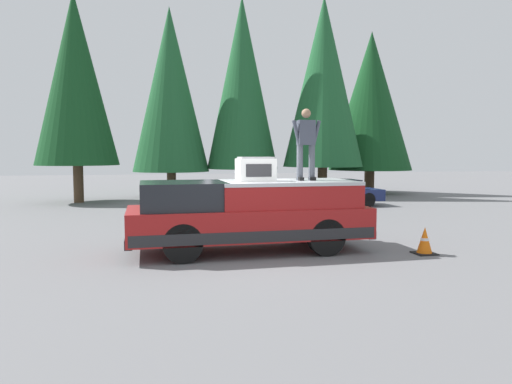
# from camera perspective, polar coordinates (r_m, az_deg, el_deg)

# --- Properties ---
(ground_plane) EXTENTS (90.00, 90.00, 0.00)m
(ground_plane) POSITION_cam_1_polar(r_m,az_deg,el_deg) (10.76, -1.34, -7.60)
(ground_plane) COLOR slate
(pickup_truck) EXTENTS (2.01, 5.54, 1.65)m
(pickup_truck) POSITION_cam_1_polar(r_m,az_deg,el_deg) (11.03, -0.89, -2.70)
(pickup_truck) COLOR maroon
(pickup_truck) RESTS_ON ground
(compressor_unit) EXTENTS (0.65, 0.84, 0.56)m
(compressor_unit) POSITION_cam_1_polar(r_m,az_deg,el_deg) (10.85, -0.06, 2.76)
(compressor_unit) COLOR white
(compressor_unit) RESTS_ON pickup_truck
(person_on_truck_bed) EXTENTS (0.29, 0.72, 1.69)m
(person_on_truck_bed) POSITION_cam_1_polar(r_m,az_deg,el_deg) (11.30, 6.05, 5.98)
(person_on_truck_bed) COLOR #4C515B
(person_on_truck_bed) RESTS_ON pickup_truck
(parked_car_navy) EXTENTS (1.64, 4.10, 1.16)m
(parked_car_navy) POSITION_cam_1_polar(r_m,az_deg,el_deg) (21.11, 9.45, -0.09)
(parked_car_navy) COLOR navy
(parked_car_navy) RESTS_ON ground
(traffic_cone) EXTENTS (0.47, 0.47, 0.62)m
(traffic_cone) POSITION_cam_1_polar(r_m,az_deg,el_deg) (11.48, 19.66, -5.63)
(traffic_cone) COLOR black
(traffic_cone) RESTS_ON ground
(conifer_far_left) EXTENTS (4.74, 4.74, 9.25)m
(conifer_far_left) POSITION_cam_1_polar(r_m,az_deg,el_deg) (28.43, 13.67, 10.55)
(conifer_far_left) COLOR #4C3826
(conifer_far_left) RESTS_ON ground
(conifer_left) EXTENTS (4.21, 4.21, 10.51)m
(conifer_left) POSITION_cam_1_polar(r_m,az_deg,el_deg) (25.75, 8.13, 12.96)
(conifer_left) COLOR #4C3826
(conifer_left) RESTS_ON ground
(conifer_center_left) EXTENTS (3.77, 3.77, 10.55)m
(conifer_center_left) POSITION_cam_1_polar(r_m,az_deg,el_deg) (25.65, -1.68, 12.96)
(conifer_center_left) COLOR #4C3826
(conifer_center_left) RESTS_ON ground
(conifer_center_right) EXTENTS (3.97, 3.97, 9.86)m
(conifer_center_right) POSITION_cam_1_polar(r_m,az_deg,el_deg) (25.50, -10.30, 12.00)
(conifer_center_right) COLOR #4C3826
(conifer_center_right) RESTS_ON ground
(conifer_right) EXTENTS (3.81, 3.81, 9.77)m
(conifer_right) POSITION_cam_1_polar(r_m,az_deg,el_deg) (24.02, -20.95, 12.60)
(conifer_right) COLOR #4C3826
(conifer_right) RESTS_ON ground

